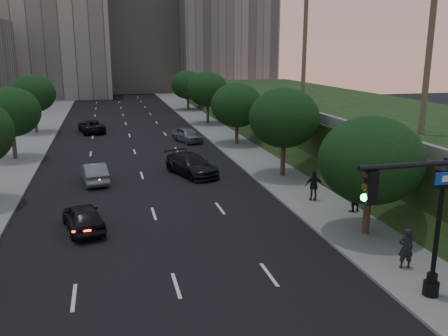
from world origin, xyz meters
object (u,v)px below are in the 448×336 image
object	(u,v)px
sedan_near_right	(191,165)
pedestrian_b	(353,197)
street_lamp	(437,235)
sedan_far_left	(91,126)
pedestrian_a	(406,248)
pedestrian_c	(314,186)
sedan_far_right	(187,135)
sedan_near_left	(83,217)
sedan_mid_left	(94,173)

from	to	relation	value
sedan_near_right	pedestrian_b	world-z (taller)	pedestrian_b
street_lamp	sedan_far_left	xyz separation A→B (m)	(-13.55, 42.53, -1.89)
street_lamp	pedestrian_a	world-z (taller)	street_lamp
street_lamp	pedestrian_c	xyz separation A→B (m)	(0.63, 12.16, -1.54)
street_lamp	sedan_far_right	world-z (taller)	street_lamp
sedan_far_right	pedestrian_b	world-z (taller)	pedestrian_b
sedan_far_right	pedestrian_a	bearing A→B (deg)	-100.73
sedan_near_right	pedestrian_a	size ratio (longest dim) A/B	3.07
pedestrian_a	pedestrian_c	bearing A→B (deg)	-79.90
pedestrian_b	pedestrian_c	distance (m)	2.84
sedan_far_right	pedestrian_a	xyz separation A→B (m)	(4.16, -31.78, 0.30)
street_lamp	sedan_far_left	world-z (taller)	street_lamp
sedan_near_left	sedan_near_right	bearing A→B (deg)	-139.84
sedan_far_right	street_lamp	bearing A→B (deg)	-101.98
pedestrian_a	sedan_far_right	bearing A→B (deg)	-71.41
sedan_far_left	pedestrian_a	xyz separation A→B (m)	(14.00, -40.19, 0.31)
sedan_near_right	sedan_far_right	world-z (taller)	sedan_near_right
pedestrian_b	pedestrian_c	size ratio (longest dim) A/B	0.93
sedan_mid_left	sedan_far_left	bearing A→B (deg)	-96.22
sedan_near_left	sedan_far_left	xyz separation A→B (m)	(-0.27, 31.84, 0.01)
sedan_near_left	sedan_far_right	distance (m)	25.30
street_lamp	pedestrian_b	size ratio (longest dim) A/B	3.20
sedan_far_left	sedan_far_right	world-z (taller)	sedan_far_right
sedan_near_left	pedestrian_b	distance (m)	15.27
sedan_far_right	pedestrian_a	world-z (taller)	pedestrian_a
street_lamp	sedan_far_right	size ratio (longest dim) A/B	1.26
pedestrian_a	sedan_near_left	bearing A→B (deg)	-20.20
street_lamp	sedan_near_right	distance (m)	21.50
sedan_mid_left	pedestrian_b	xyz separation A→B (m)	(14.81, -10.59, 0.29)
sedan_near_left	sedan_near_right	xyz separation A→B (m)	(7.61, 9.97, 0.07)
sedan_near_right	pedestrian_b	xyz separation A→B (m)	(7.61, -11.01, 0.22)
sedan_mid_left	sedan_far_right	size ratio (longest dim) A/B	1.01
sedan_near_left	pedestrian_a	size ratio (longest dim) A/B	2.39
pedestrian_a	pedestrian_b	world-z (taller)	pedestrian_a
sedan_near_left	pedestrian_b	size ratio (longest dim) A/B	2.48
pedestrian_c	sedan_far_right	bearing A→B (deg)	-68.57
sedan_far_left	pedestrian_c	distance (m)	33.51
pedestrian_b	pedestrian_c	bearing A→B (deg)	-70.90
sedan_far_right	sedan_far_left	bearing A→B (deg)	121.28
sedan_mid_left	sedan_far_left	distance (m)	22.30
sedan_near_left	sedan_far_left	bearing A→B (deg)	-101.99
sedan_mid_left	pedestrian_a	distance (m)	22.31
pedestrian_a	sedan_mid_left	bearing A→B (deg)	-42.24
sedan_far_right	pedestrian_b	bearing A→B (deg)	-95.16
pedestrian_a	street_lamp	bearing A→B (deg)	90.29
sedan_mid_left	pedestrian_a	world-z (taller)	pedestrian_a
sedan_near_left	sedan_mid_left	bearing A→B (deg)	-104.97
sedan_mid_left	pedestrian_c	xyz separation A→B (m)	(13.49, -8.07, 0.36)
sedan_mid_left	sedan_far_left	world-z (taller)	sedan_far_left
sedan_far_left	pedestrian_a	bearing A→B (deg)	98.28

